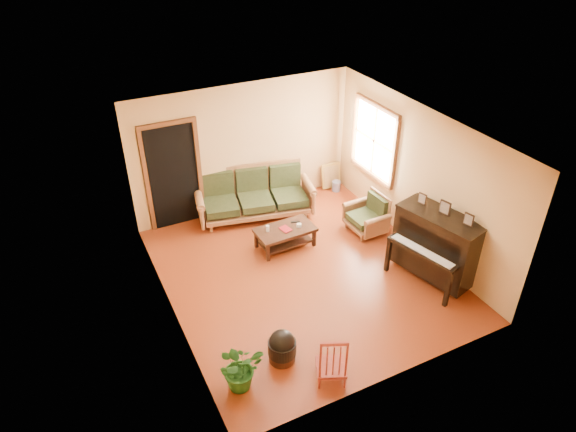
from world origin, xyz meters
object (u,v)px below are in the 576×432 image
red_chair (332,356)px  ceramic_crock (336,186)px  armchair (366,214)px  piano (436,246)px  footstool (282,349)px  potted_plant (240,367)px  coffee_table (285,237)px  sofa (255,195)px

red_chair → ceramic_crock: 5.12m
armchair → red_chair: 3.65m
red_chair → ceramic_crock: (2.70, 4.34, -0.30)m
piano → footstool: piano is taller
potted_plant → footstool: bearing=12.9°
armchair → red_chair: bearing=-133.0°
footstool → red_chair: (0.44, -0.58, 0.23)m
coffee_table → potted_plant: bearing=-126.8°
sofa → ceramic_crock: sofa is taller
sofa → potted_plant: bearing=-104.1°
footstool → red_chair: 0.76m
sofa → red_chair: 4.24m
piano → potted_plant: 3.83m
coffee_table → ceramic_crock: size_ratio=4.70×
coffee_table → potted_plant: size_ratio=1.60×
red_chair → armchair: bearing=73.1°
armchair → piano: (0.24, -1.65, 0.24)m
sofa → red_chair: size_ratio=2.73×
piano → ceramic_crock: size_ratio=6.10×
coffee_table → red_chair: bearing=-104.8°
sofa → piano: piano is taller
footstool → potted_plant: bearing=-167.1°
sofa → armchair: bearing=-28.4°
potted_plant → ceramic_crock: bearing=45.7°
footstool → coffee_table: bearing=62.9°
footstool → potted_plant: 0.71m
piano → potted_plant: (-3.76, -0.68, -0.28)m
red_chair → potted_plant: 1.20m
ceramic_crock → sofa: bearing=-175.3°
armchair → footstool: armchair is taller
coffee_table → piano: 2.66m
coffee_table → red_chair: (-0.79, -2.98, 0.22)m
sofa → potted_plant: 4.18m
piano → red_chair: size_ratio=1.66×
footstool → red_chair: size_ratio=0.48×
armchair → ceramic_crock: bearing=76.9°
armchair → piano: size_ratio=0.54×
sofa → armchair: size_ratio=3.02×
sofa → piano: size_ratio=1.64×
piano → footstool: (-3.08, -0.53, -0.42)m
ceramic_crock → potted_plant: potted_plant is taller
piano → ceramic_crock: bearing=74.1°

